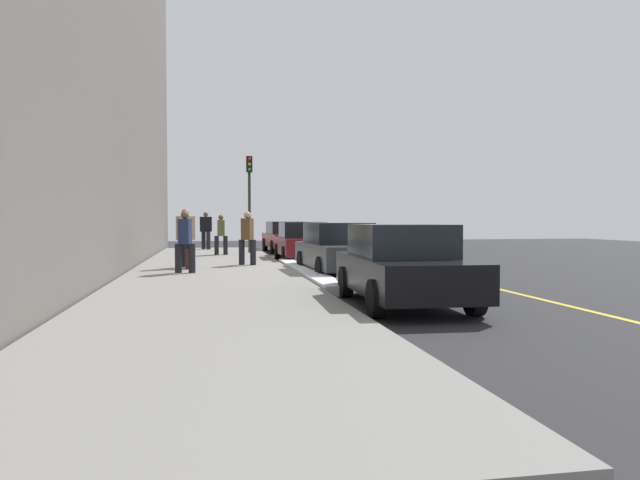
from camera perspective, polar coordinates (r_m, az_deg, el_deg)
name	(u,v)px	position (r m, az deg, el deg)	size (l,w,h in m)	color
ground_plane	(325,274)	(17.39, 0.49, -3.30)	(56.00, 56.00, 0.00)	#28282B
sidewalk	(212,273)	(17.06, -10.47, -3.18)	(28.00, 4.60, 0.15)	gray
building_facade	(108,4)	(18.20, -19.93, 20.78)	(32.00, 0.80, 15.00)	#66605B
lane_stripe_centre	(428,272)	(18.26, 10.41, -3.07)	(28.00, 0.14, 0.01)	gold
snow_bank_curb	(306,273)	(16.47, -1.37, -3.21)	(8.64, 0.56, 0.22)	white
parked_car_red	(285,237)	(29.32, -3.38, 0.33)	(4.80, 2.04, 1.51)	black
parked_car_maroon	(303,242)	(22.69, -1.70, -0.15)	(4.21, 1.93, 1.51)	black
parked_car_charcoal	(339,249)	(16.93, 1.84, -0.87)	(4.56, 2.00, 1.51)	black
parked_car_black	(402,265)	(11.06, 8.01, -2.40)	(4.29, 2.03, 1.51)	black
pedestrian_navy_coat	(185,240)	(16.38, -12.98, 0.01)	(0.50, 0.55, 1.69)	black
pedestrian_tan_coat	(186,236)	(18.15, -12.92, 0.36)	(0.54, 0.57, 1.79)	black
pedestrian_olive_coat	(221,233)	(24.59, -9.59, 0.63)	(0.45, 0.55, 1.66)	black
pedestrian_brown_coat	(247,236)	(18.95, -7.07, 0.35)	(0.54, 0.54, 1.72)	black
pedestrian_black_coat	(206,229)	(29.43, -11.02, 1.03)	(0.54, 0.59, 1.84)	black
traffic_light_pole	(249,187)	(26.13, -6.88, 5.10)	(0.35, 0.26, 4.24)	#2D2D19
rolling_suitcase	(190,259)	(17.77, -12.55, -1.81)	(0.34, 0.22, 0.93)	#471E19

